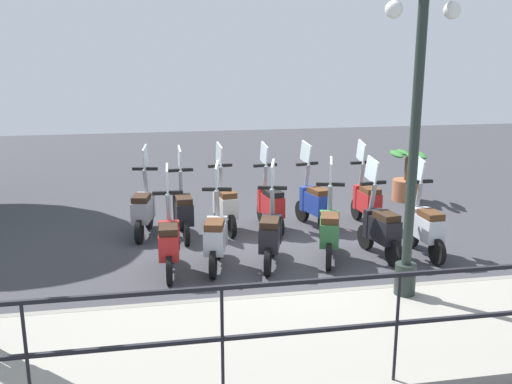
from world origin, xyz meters
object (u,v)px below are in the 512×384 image
at_px(scooter_far_0, 366,200).
at_px(scooter_far_3, 225,204).
at_px(scooter_near_0, 425,226).
at_px(scooter_near_5, 169,241).
at_px(potted_palm, 406,180).
at_px(scooter_far_1, 314,202).
at_px(scooter_near_2, 329,230).
at_px(scooter_near_1, 381,228).
at_px(scooter_far_4, 183,210).
at_px(scooter_far_5, 143,209).
at_px(scooter_near_3, 270,234).
at_px(scooter_far_2, 270,204).
at_px(lamp_post_near, 413,159).
at_px(scooter_near_4, 216,237).

distance_m(scooter_far_0, scooter_far_3, 2.58).
relative_size(scooter_near_0, scooter_near_5, 1.00).
bearing_deg(scooter_far_3, potted_palm, -79.51).
distance_m(scooter_far_0, scooter_far_1, 0.97).
relative_size(scooter_near_2, scooter_far_1, 1.00).
bearing_deg(scooter_near_1, scooter_far_4, 53.19).
relative_size(scooter_near_5, scooter_far_5, 1.00).
relative_size(scooter_near_3, scooter_far_4, 1.00).
relative_size(scooter_near_2, scooter_far_2, 1.00).
relative_size(scooter_near_2, scooter_near_3, 1.00).
xyz_separation_m(scooter_near_0, scooter_far_4, (1.57, 3.65, 0.00)).
bearing_deg(scooter_far_4, scooter_near_3, -145.01).
bearing_deg(scooter_near_2, scooter_far_4, 72.36).
xyz_separation_m(scooter_near_3, scooter_far_3, (1.81, 0.45, 0.00)).
bearing_deg(lamp_post_near, scooter_far_3, 28.03).
distance_m(scooter_near_2, scooter_near_3, 0.93).
distance_m(scooter_far_0, scooter_far_2, 1.77).
bearing_deg(scooter_far_2, scooter_near_3, 159.76).
bearing_deg(scooter_far_0, scooter_near_4, 115.50).
distance_m(scooter_near_3, scooter_far_0, 2.67).
bearing_deg(scooter_near_5, scooter_far_1, -53.70).
height_order(potted_palm, scooter_far_2, scooter_far_2).
bearing_deg(potted_palm, scooter_near_3, 131.48).
xyz_separation_m(scooter_far_3, scooter_far_4, (-0.26, 0.75, 0.00)).
xyz_separation_m(scooter_near_3, scooter_far_2, (1.70, -0.35, 0.00)).
height_order(scooter_far_1, scooter_far_5, same).
relative_size(scooter_near_4, scooter_far_3, 1.00).
distance_m(potted_palm, scooter_near_4, 5.45).
bearing_deg(scooter_near_5, scooter_far_4, -7.50).
distance_m(scooter_near_4, scooter_far_5, 2.02).
distance_m(lamp_post_near, scooter_far_5, 4.92).
bearing_deg(scooter_far_3, scooter_far_4, 100.88).
distance_m(scooter_far_2, scooter_far_3, 0.81).
height_order(scooter_near_2, scooter_far_5, same).
xyz_separation_m(lamp_post_near, scooter_far_1, (3.34, 0.23, -1.40)).
height_order(scooter_near_4, scooter_far_1, same).
xyz_separation_m(scooter_near_1, scooter_near_4, (0.04, 2.54, 0.00)).
height_order(scooter_far_0, scooter_far_1, same).
relative_size(scooter_near_5, scooter_far_1, 1.00).
bearing_deg(scooter_far_5, lamp_post_near, -125.03).
xyz_separation_m(scooter_near_4, scooter_far_1, (1.65, -1.97, 0.00)).
relative_size(lamp_post_near, scooter_near_5, 2.56).
height_order(scooter_near_2, scooter_far_3, same).
relative_size(scooter_near_1, scooter_near_4, 1.00).
relative_size(scooter_near_1, scooter_far_2, 1.00).
bearing_deg(scooter_far_5, scooter_far_4, -97.50).
bearing_deg(scooter_far_5, scooter_near_4, -137.08).
bearing_deg(scooter_far_0, scooter_far_2, 84.66).
xyz_separation_m(scooter_near_0, scooter_near_5, (-0.02, 3.94, 0.00)).
height_order(lamp_post_near, scooter_near_1, lamp_post_near).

